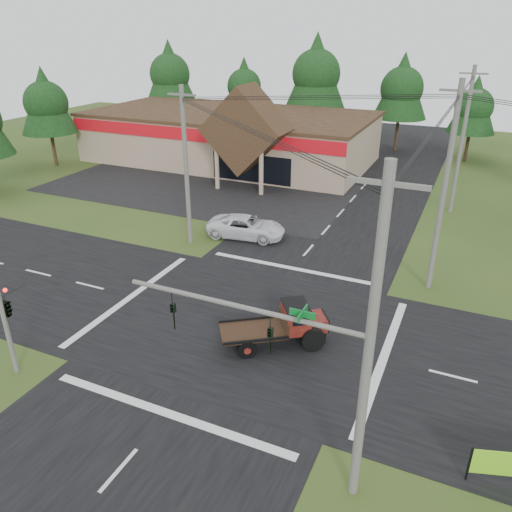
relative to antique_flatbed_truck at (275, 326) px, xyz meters
The scene contains 19 objects.
ground 2.48m from the antique_flatbed_truck, 154.96° to the left, with size 120.00×120.00×0.00m, color #284217.
road_ns 2.48m from the antique_flatbed_truck, 154.96° to the left, with size 12.00×120.00×0.02m, color black.
road_ew 2.48m from the antique_flatbed_truck, 154.96° to the left, with size 120.00×12.00×0.02m, color black.
parking_apron 25.62m from the antique_flatbed_truck, 128.79° to the left, with size 28.00×14.00×0.02m, color black.
cvs_building 35.35m from the antique_flatbed_truck, 120.17° to the left, with size 30.40×18.20×9.19m.
traffic_signal_mast 8.28m from the antique_flatbed_truck, 60.01° to the right, with size 8.12×0.24×7.00m.
traffic_signal_corner 11.73m from the antique_flatbed_truck, 146.26° to the right, with size 0.53×2.48×4.40m.
utility_pole_nr 9.68m from the antique_flatbed_truck, 50.17° to the right, with size 2.00×0.30×11.00m.
utility_pole_nw 14.13m from the antique_flatbed_truck, 138.27° to the left, with size 2.00×0.30×10.50m.
utility_pole_ne 11.80m from the antique_flatbed_truck, 56.34° to the left, with size 2.00×0.30×11.50m.
utility_pole_n 24.17m from the antique_flatbed_truck, 75.44° to the left, with size 2.00×0.30×11.20m.
tree_row_a 52.46m from the antique_flatbed_truck, 128.04° to the left, with size 6.72×6.72×12.12m.
tree_row_b 48.61m from the antique_flatbed_truck, 117.16° to the left, with size 5.60×5.60×10.10m.
tree_row_c 44.31m from the antique_flatbed_truck, 106.01° to the left, with size 7.28×7.28×13.13m.
tree_row_d 43.46m from the antique_flatbed_truck, 92.72° to the left, with size 6.16×6.16×11.11m.
tree_row_e 41.68m from the antique_flatbed_truck, 81.72° to the left, with size 5.04×5.04×9.09m.
tree_side_w 40.37m from the antique_flatbed_truck, 148.39° to the left, with size 5.60×5.60×10.10m.
antique_flatbed_truck is the anchor object (origin of this frame).
white_pickup 13.32m from the antique_flatbed_truck, 121.08° to the left, with size 2.54×5.50×1.53m, color white.
Camera 1 is at (9.36, -19.32, 13.87)m, focal length 35.00 mm.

